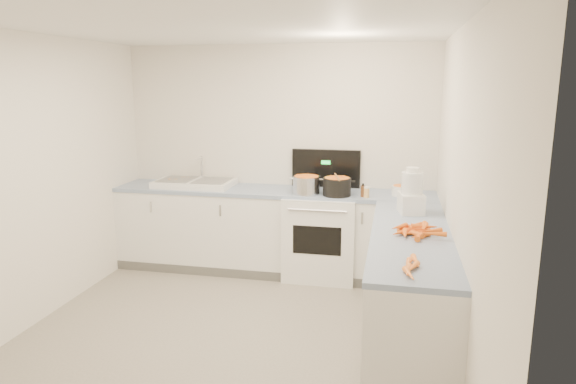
% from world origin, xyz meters
% --- Properties ---
extents(floor, '(3.50, 4.00, 0.00)m').
position_xyz_m(floor, '(0.00, 0.00, 0.00)').
color(floor, gray).
rests_on(floor, ground).
extents(ceiling, '(3.50, 4.00, 0.00)m').
position_xyz_m(ceiling, '(0.00, 0.00, 2.50)').
color(ceiling, silver).
rests_on(ceiling, ground).
extents(wall_back, '(3.50, 0.00, 2.50)m').
position_xyz_m(wall_back, '(0.00, 2.00, 1.25)').
color(wall_back, silver).
rests_on(wall_back, ground).
extents(wall_front, '(3.50, 0.00, 2.50)m').
position_xyz_m(wall_front, '(0.00, -2.00, 1.25)').
color(wall_front, silver).
rests_on(wall_front, ground).
extents(wall_left, '(0.00, 4.00, 2.50)m').
position_xyz_m(wall_left, '(-1.75, 0.00, 1.25)').
color(wall_left, silver).
rests_on(wall_left, ground).
extents(wall_right, '(0.00, 4.00, 2.50)m').
position_xyz_m(wall_right, '(1.75, 0.00, 1.25)').
color(wall_right, silver).
rests_on(wall_right, ground).
extents(counter_back, '(3.50, 0.62, 0.94)m').
position_xyz_m(counter_back, '(0.00, 1.70, 0.47)').
color(counter_back, white).
rests_on(counter_back, ground).
extents(counter_right, '(0.62, 2.20, 0.94)m').
position_xyz_m(counter_right, '(1.45, 0.30, 0.47)').
color(counter_right, white).
rests_on(counter_right, ground).
extents(stove, '(0.76, 0.65, 1.36)m').
position_xyz_m(stove, '(0.55, 1.69, 0.47)').
color(stove, white).
rests_on(stove, ground).
extents(sink, '(0.86, 0.52, 0.31)m').
position_xyz_m(sink, '(-0.90, 1.70, 0.98)').
color(sink, white).
rests_on(sink, counter_back).
extents(steel_pot, '(0.31, 0.31, 0.21)m').
position_xyz_m(steel_pot, '(0.40, 1.55, 1.02)').
color(steel_pot, silver).
rests_on(steel_pot, stove).
extents(black_pot, '(0.31, 0.31, 0.21)m').
position_xyz_m(black_pot, '(0.72, 1.54, 1.02)').
color(black_pot, black).
rests_on(black_pot, stove).
extents(wooden_spoon, '(0.11, 0.39, 0.02)m').
position_xyz_m(wooden_spoon, '(0.72, 1.54, 1.14)').
color(wooden_spoon, '#AD7A47').
rests_on(wooden_spoon, black_pot).
extents(mixing_bowl, '(0.29, 0.29, 0.10)m').
position_xyz_m(mixing_bowl, '(1.39, 1.68, 0.99)').
color(mixing_bowl, white).
rests_on(mixing_bowl, counter_back).
extents(extract_bottle, '(0.05, 0.05, 0.12)m').
position_xyz_m(extract_bottle, '(0.99, 1.53, 1.00)').
color(extract_bottle, '#593319').
rests_on(extract_bottle, counter_back).
extents(spice_jar, '(0.06, 0.06, 0.10)m').
position_xyz_m(spice_jar, '(1.03, 1.51, 0.99)').
color(spice_jar, '#E5B266').
rests_on(spice_jar, counter_back).
extents(food_processor, '(0.25, 0.28, 0.41)m').
position_xyz_m(food_processor, '(1.46, 0.95, 1.12)').
color(food_processor, white).
rests_on(food_processor, counter_right).
extents(carrot_pile, '(0.41, 0.38, 0.08)m').
position_xyz_m(carrot_pile, '(1.49, 0.26, 0.97)').
color(carrot_pile, orange).
rests_on(carrot_pile, counter_right).
extents(peeled_carrots, '(0.12, 0.43, 0.04)m').
position_xyz_m(peeled_carrots, '(1.42, -0.53, 0.96)').
color(peeled_carrots, orange).
rests_on(peeled_carrots, counter_right).
extents(peelings, '(0.21, 0.23, 0.01)m').
position_xyz_m(peelings, '(-1.11, 1.72, 1.02)').
color(peelings, tan).
rests_on(peelings, sink).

